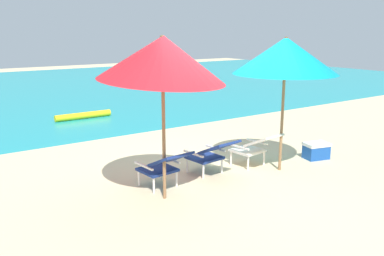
{
  "coord_description": "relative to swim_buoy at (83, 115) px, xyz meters",
  "views": [
    {
      "loc": [
        -4.04,
        -5.22,
        2.44
      ],
      "look_at": [
        0.0,
        0.62,
        0.75
      ],
      "focal_mm": 38.42,
      "sensor_mm": 36.0,
      "label": 1
    }
  ],
  "objects": [
    {
      "name": "ground_plane",
      "position": [
        0.1,
        -1.88,
        -0.1
      ],
      "size": [
        40.0,
        40.0,
        0.0
      ],
      "primitive_type": "plane",
      "color": "beige"
    },
    {
      "name": "ocean_band",
      "position": [
        0.1,
        6.62,
        -0.09
      ],
      "size": [
        40.0,
        18.0,
        0.01
      ],
      "primitive_type": "cube",
      "color": "teal",
      "rests_on": "ground_plane"
    },
    {
      "name": "beach_umbrella_right",
      "position": [
        1.34,
        -6.24,
        1.93
      ],
      "size": [
        2.21,
        2.21,
        2.34
      ],
      "color": "olive",
      "rests_on": "ground_plane"
    },
    {
      "name": "beach_umbrella_left",
      "position": [
        -1.02,
        -6.16,
        1.97
      ],
      "size": [
        2.55,
        2.56,
        2.44
      ],
      "color": "olive",
      "rests_on": "ground_plane"
    },
    {
      "name": "cooler_box",
      "position": [
        2.42,
        -6.17,
        0.06
      ],
      "size": [
        0.53,
        0.42,
        0.32
      ],
      "color": "#194CA5",
      "rests_on": "ground_plane"
    },
    {
      "name": "lounge_chair_right",
      "position": [
        1.07,
        -5.87,
        0.31
      ],
      "size": [
        0.63,
        0.93,
        0.68
      ],
      "color": "silver",
      "rests_on": "ground_plane"
    },
    {
      "name": "swim_buoy",
      "position": [
        0.0,
        0.0,
        0.0
      ],
      "size": [
        1.6,
        0.18,
        0.18
      ],
      "primitive_type": "cylinder",
      "rotation": [
        0.0,
        1.57,
        0.0
      ],
      "color": "yellow",
      "rests_on": "ocean_band"
    },
    {
      "name": "lounge_chair_left",
      "position": [
        -0.84,
        -5.86,
        0.31
      ],
      "size": [
        0.61,
        0.92,
        0.68
      ],
      "color": "navy",
      "rests_on": "ground_plane"
    },
    {
      "name": "lounge_chair_center",
      "position": [
        0.16,
        -5.76,
        0.31
      ],
      "size": [
        0.63,
        0.93,
        0.68
      ],
      "color": "navy",
      "rests_on": "ground_plane"
    }
  ]
}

